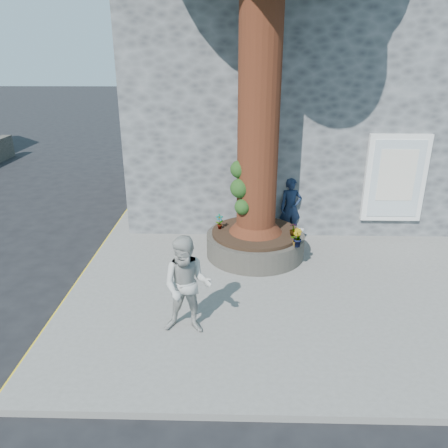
{
  "coord_description": "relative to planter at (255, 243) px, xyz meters",
  "views": [
    {
      "loc": [
        0.3,
        -7.48,
        4.61
      ],
      "look_at": [
        0.08,
        1.08,
        1.25
      ],
      "focal_mm": 35.0,
      "sensor_mm": 36.0,
      "label": 1
    }
  ],
  "objects": [
    {
      "name": "plant_b",
      "position": [
        0.85,
        -0.85,
        0.51
      ],
      "size": [
        0.28,
        0.28,
        0.4
      ],
      "primitive_type": "imported",
      "rotation": [
        0.0,
        0.0,
        1.94
      ],
      "color": "gray",
      "rests_on": "planter"
    },
    {
      "name": "ground",
      "position": [
        -0.8,
        -2.0,
        -0.41
      ],
      "size": [
        120.0,
        120.0,
        0.0
      ],
      "primitive_type": "plane",
      "color": "black",
      "rests_on": "ground"
    },
    {
      "name": "yellow_line",
      "position": [
        -3.85,
        -1.0,
        -0.41
      ],
      "size": [
        0.1,
        30.0,
        0.01
      ],
      "primitive_type": "cube",
      "color": "yellow",
      "rests_on": "ground"
    },
    {
      "name": "plant_c",
      "position": [
        0.85,
        -0.24,
        0.46
      ],
      "size": [
        0.19,
        0.19,
        0.3
      ],
      "primitive_type": "imported",
      "rotation": [
        0.0,
        0.0,
        3.28
      ],
      "color": "gray",
      "rests_on": "planter"
    },
    {
      "name": "shopping_bag",
      "position": [
        1.19,
        0.95,
        -0.15
      ],
      "size": [
        0.23,
        0.19,
        0.28
      ],
      "primitive_type": "cube",
      "rotation": [
        0.0,
        0.0,
        -0.41
      ],
      "color": "white",
      "rests_on": "pavement"
    },
    {
      "name": "man",
      "position": [
        0.95,
        1.16,
        0.49
      ],
      "size": [
        0.62,
        0.46,
        1.56
      ],
      "primitive_type": "imported",
      "rotation": [
        0.0,
        0.0,
        0.15
      ],
      "color": "#16243E",
      "rests_on": "pavement"
    },
    {
      "name": "stone_shop",
      "position": [
        1.7,
        5.2,
        2.75
      ],
      "size": [
        10.3,
        8.3,
        6.3
      ],
      "color": "#45474A",
      "rests_on": "ground"
    },
    {
      "name": "pavement",
      "position": [
        0.7,
        -1.0,
        -0.35
      ],
      "size": [
        9.0,
        8.0,
        0.12
      ],
      "primitive_type": "cube",
      "color": "slate",
      "rests_on": "ground"
    },
    {
      "name": "plant_d",
      "position": [
        0.85,
        -0.85,
        0.45
      ],
      "size": [
        0.34,
        0.34,
        0.28
      ],
      "primitive_type": "imported",
      "rotation": [
        0.0,
        0.0,
        5.5
      ],
      "color": "gray",
      "rests_on": "planter"
    },
    {
      "name": "planter",
      "position": [
        0.0,
        0.0,
        0.0
      ],
      "size": [
        2.3,
        2.3,
        0.6
      ],
      "color": "black",
      "rests_on": "pavement"
    },
    {
      "name": "woman",
      "position": [
        -1.28,
        -3.12,
        0.58
      ],
      "size": [
        0.9,
        0.72,
        1.75
      ],
      "primitive_type": "imported",
      "rotation": [
        0.0,
        0.0,
        -0.07
      ],
      "color": "#A8A7A1",
      "rests_on": "pavement"
    },
    {
      "name": "plant_a",
      "position": [
        -0.85,
        0.11,
        0.49
      ],
      "size": [
        0.22,
        0.17,
        0.36
      ],
      "primitive_type": "imported",
      "rotation": [
        0.0,
        0.0,
        0.23
      ],
      "color": "gray",
      "rests_on": "planter"
    }
  ]
}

